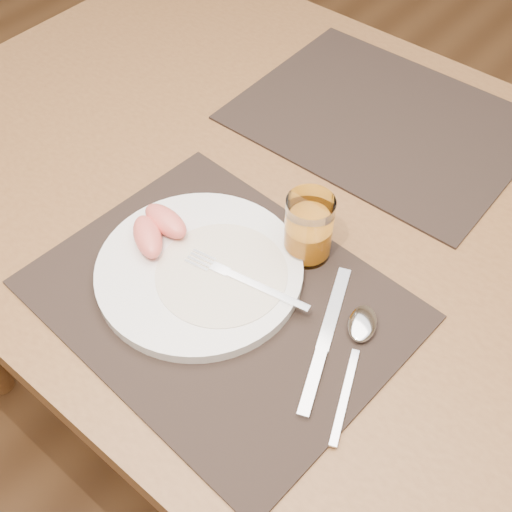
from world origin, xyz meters
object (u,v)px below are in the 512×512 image
at_px(placemat_near, 220,299).
at_px(placemat_far, 383,120).
at_px(spoon, 360,334).
at_px(plate, 199,270).
at_px(fork, 236,277).
at_px(knife, 322,350).
at_px(juice_glass, 308,230).
at_px(table, 313,240).

height_order(placemat_near, placemat_far, same).
distance_m(placemat_near, spoon, 0.18).
distance_m(placemat_near, plate, 0.05).
relative_size(placemat_near, fork, 2.58).
bearing_deg(knife, spoon, 63.48).
relative_size(plate, fork, 1.55).
height_order(placemat_far, juice_glass, juice_glass).
xyz_separation_m(knife, spoon, (0.02, 0.05, 0.00)).
xyz_separation_m(placemat_far, juice_glass, (0.07, -0.31, 0.04)).
distance_m(placemat_near, placemat_far, 0.44).
height_order(table, fork, fork).
xyz_separation_m(fork, knife, (0.14, -0.01, -0.02)).
xyz_separation_m(placemat_far, knife, (0.18, -0.42, 0.00)).
xyz_separation_m(plate, juice_glass, (0.08, 0.12, 0.03)).
distance_m(placemat_far, juice_glass, 0.32).
distance_m(table, placemat_far, 0.24).
bearing_deg(spoon, juice_glass, 152.84).
relative_size(fork, spoon, 0.95).
distance_m(plate, knife, 0.19).
bearing_deg(plate, placemat_near, -15.28).
height_order(plate, knife, plate).
distance_m(table, knife, 0.27).
height_order(placemat_far, plate, plate).
xyz_separation_m(placemat_near, placemat_far, (-0.04, 0.44, 0.00)).
height_order(table, plate, plate).
xyz_separation_m(plate, knife, (0.19, 0.01, -0.01)).
height_order(table, placemat_near, placemat_near).
height_order(plate, spoon, plate).
bearing_deg(fork, placemat_far, 95.47).
height_order(table, spoon, spoon).
bearing_deg(placemat_near, plate, 164.72).
bearing_deg(juice_glass, table, 118.04).
distance_m(fork, juice_glass, 0.11).
xyz_separation_m(table, fork, (0.01, -0.19, 0.11)).
relative_size(placemat_near, spoon, 2.44).
relative_size(plate, knife, 1.29).
height_order(placemat_far, fork, fork).
height_order(placemat_near, fork, fork).
xyz_separation_m(plate, spoon, (0.21, 0.05, -0.00)).
xyz_separation_m(placemat_near, juice_glass, (0.04, 0.13, 0.04)).
distance_m(plate, spoon, 0.22).
distance_m(fork, knife, 0.14).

